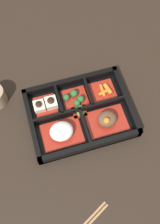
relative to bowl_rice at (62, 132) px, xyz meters
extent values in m
plane|color=black|center=(-0.07, -0.05, -0.03)|extent=(3.00, 3.00, 0.00)
cube|color=black|center=(-0.07, -0.05, -0.02)|extent=(0.32, 0.24, 0.01)
cube|color=black|center=(-0.07, -0.16, -0.01)|extent=(0.32, 0.01, 0.04)
cube|color=black|center=(-0.07, 0.06, -0.01)|extent=(0.32, 0.01, 0.04)
cube|color=black|center=(-0.22, -0.05, -0.01)|extent=(0.01, 0.24, 0.04)
cube|color=black|center=(0.08, -0.05, -0.01)|extent=(0.01, 0.24, 0.04)
cube|color=black|center=(-0.07, -0.06, -0.01)|extent=(0.29, 0.01, 0.04)
cube|color=black|center=(-0.12, -0.11, -0.01)|extent=(0.01, 0.10, 0.04)
cube|color=black|center=(-0.02, -0.11, -0.01)|extent=(0.01, 0.10, 0.04)
cube|color=black|center=(-0.07, 0.00, -0.01)|extent=(0.01, 0.11, 0.04)
cube|color=maroon|center=(-0.14, 0.00, -0.02)|extent=(0.12, 0.09, 0.01)
ellipsoid|color=brown|center=(-0.14, 0.00, 0.00)|extent=(0.06, 0.05, 0.04)
sphere|color=orange|center=(-0.14, 0.01, 0.03)|extent=(0.02, 0.02, 0.02)
cube|color=maroon|center=(0.00, 0.00, -0.02)|extent=(0.12, 0.09, 0.01)
ellipsoid|color=silver|center=(0.00, 0.00, 0.01)|extent=(0.07, 0.06, 0.04)
cube|color=maroon|center=(-0.17, -0.10, -0.02)|extent=(0.08, 0.08, 0.01)
cylinder|color=orange|center=(-0.16, -0.10, -0.01)|extent=(0.03, 0.02, 0.01)
cylinder|color=orange|center=(-0.18, -0.10, -0.01)|extent=(0.02, 0.04, 0.01)
cylinder|color=orange|center=(-0.16, -0.10, -0.01)|extent=(0.01, 0.04, 0.01)
cube|color=maroon|center=(-0.07, -0.10, -0.02)|extent=(0.08, 0.08, 0.01)
sphere|color=#265B28|center=(-0.09, -0.09, 0.00)|extent=(0.02, 0.02, 0.02)
sphere|color=#265B28|center=(-0.08, -0.08, 0.00)|extent=(0.02, 0.02, 0.02)
sphere|color=#265B28|center=(-0.04, -0.11, 0.00)|extent=(0.02, 0.02, 0.02)
sphere|color=#265B28|center=(-0.07, -0.12, 0.00)|extent=(0.02, 0.02, 0.02)
cube|color=maroon|center=(0.03, -0.10, -0.02)|extent=(0.07, 0.08, 0.01)
cube|color=beige|center=(0.01, -0.10, 0.00)|extent=(0.04, 0.04, 0.02)
ellipsoid|color=black|center=(0.01, -0.10, 0.01)|extent=(0.02, 0.02, 0.01)
cube|color=beige|center=(0.05, -0.10, 0.00)|extent=(0.03, 0.04, 0.02)
ellipsoid|color=black|center=(0.05, -0.10, 0.01)|extent=(0.02, 0.02, 0.01)
cube|color=maroon|center=(-0.07, -0.06, -0.02)|extent=(0.04, 0.04, 0.01)
cylinder|color=#75A84C|center=(-0.08, -0.06, -0.01)|extent=(0.02, 0.02, 0.01)
cylinder|color=#75A84C|center=(-0.08, -0.05, -0.01)|extent=(0.02, 0.02, 0.01)
cylinder|color=#75A84C|center=(-0.08, -0.05, -0.01)|extent=(0.02, 0.02, 0.01)
cylinder|color=#75A84C|center=(-0.07, -0.06, -0.01)|extent=(0.03, 0.03, 0.01)
camera|label=1|loc=(0.02, 0.27, 0.74)|focal=42.00mm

